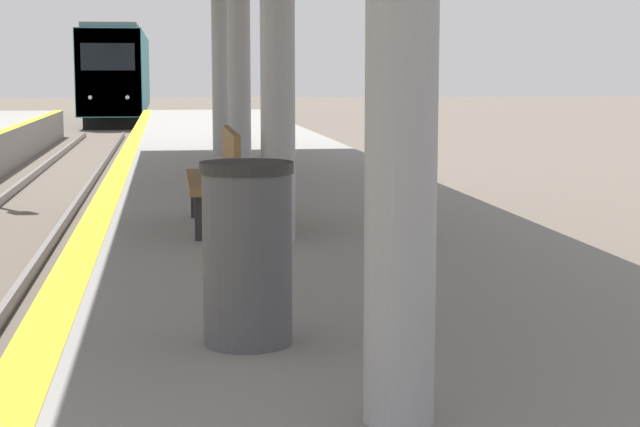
% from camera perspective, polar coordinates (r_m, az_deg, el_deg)
% --- Properties ---
extents(train, '(2.74, 20.11, 4.49)m').
position_cam_1_polar(train, '(55.14, -10.69, 7.29)').
color(train, black).
rests_on(train, ground).
extents(trash_bin, '(0.50, 0.50, 0.99)m').
position_cam_1_polar(trash_bin, '(5.75, -3.89, -2.12)').
color(trash_bin, '#4C4C51').
rests_on(trash_bin, platform_right).
extents(bench, '(0.44, 1.84, 0.92)m').
position_cam_1_polar(bench, '(10.06, -5.45, 2.02)').
color(bench, brown).
rests_on(bench, platform_right).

